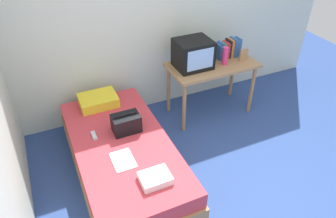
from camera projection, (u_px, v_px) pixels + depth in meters
ground_plane at (236, 197)px, 3.34m from camera, size 8.00×8.00×0.00m
wall_back at (159, 15)px, 4.05m from camera, size 5.20×0.10×2.60m
bed at (123, 158)px, 3.48m from camera, size 1.00×2.00×0.46m
desk at (212, 70)px, 4.20m from camera, size 1.16×0.60×0.75m
tv at (193, 54)px, 3.98m from camera, size 0.44×0.39×0.36m
water_bottle at (225, 56)px, 4.07m from camera, size 0.08×0.08×0.24m
book_row at (228, 49)px, 4.25m from camera, size 0.34×0.16×0.25m
picture_frame at (244, 55)px, 4.17m from camera, size 0.11×0.02×0.17m
pillow at (98, 100)px, 3.87m from camera, size 0.45×0.34×0.12m
handbag at (126, 123)px, 3.44m from camera, size 0.30×0.20×0.22m
magazine at (123, 160)px, 3.13m from camera, size 0.21×0.29×0.01m
remote_dark at (148, 177)px, 2.94m from camera, size 0.04×0.16×0.02m
remote_silver at (94, 136)px, 3.42m from camera, size 0.04×0.14×0.02m
folded_towel at (155, 178)px, 2.90m from camera, size 0.28×0.22×0.07m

